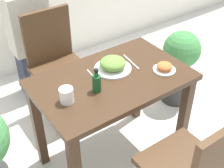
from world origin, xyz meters
TOP-DOWN VIEW (x-y plane):
  - ground_plane at (0.00, 0.00)m, footprint 16.00×16.00m
  - dining_table at (0.00, 0.00)m, footprint 0.98×0.62m
  - chair_near at (0.06, -0.69)m, footprint 0.42×0.42m
  - chair_far at (-0.05, 0.70)m, footprint 0.42×0.42m
  - food_plate at (0.06, 0.07)m, footprint 0.24×0.24m
  - side_plate at (0.32, -0.13)m, footprint 0.15×0.15m
  - drink_cup at (-0.34, -0.04)m, footprint 0.08×0.08m
  - sauce_bottle at (-0.15, -0.06)m, footprint 0.05×0.05m
  - fork_utensil at (-0.09, 0.07)m, footprint 0.03×0.18m
  - spoon_utensil at (0.21, 0.07)m, footprint 0.03×0.20m
  - potted_plant_right at (0.90, 0.24)m, footprint 0.33×0.33m
  - person_figure at (-0.10, 1.11)m, footprint 0.34×0.22m

SIDE VIEW (x-z plane):
  - ground_plane at x=0.00m, z-range 0.00..0.00m
  - potted_plant_right at x=0.90m, z-range 0.03..0.72m
  - chair_near at x=0.06m, z-range 0.07..0.98m
  - chair_far at x=-0.05m, z-range 0.07..0.98m
  - person_figure at x=-0.10m, z-range 0.00..1.17m
  - dining_table at x=0.00m, z-range 0.23..0.97m
  - fork_utensil at x=-0.09m, z-range 0.74..0.74m
  - spoon_utensil at x=0.21m, z-range 0.74..0.74m
  - side_plate at x=0.32m, z-range 0.73..0.79m
  - food_plate at x=0.06m, z-range 0.73..0.82m
  - drink_cup at x=-0.34m, z-range 0.74..0.83m
  - sauce_bottle at x=-0.15m, z-range 0.72..0.88m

